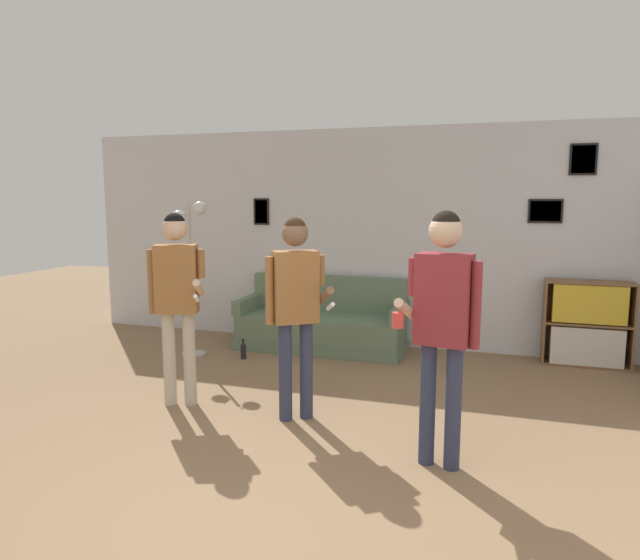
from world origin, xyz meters
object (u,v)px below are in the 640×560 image
person_player_foreground_left (177,288)px  bottle_on_floor (243,351)px  bookshelf (587,324)px  person_player_foreground_center (295,297)px  couch (322,325)px  person_watcher_holding_cup (443,311)px  floor_lamp (190,250)px

person_player_foreground_left → bottle_on_floor: size_ratio=7.30×
bookshelf → person_player_foreground_center: size_ratio=0.56×
couch → person_watcher_holding_cup: person_watcher_holding_cup is taller
couch → bookshelf: bearing=3.8°
bookshelf → person_player_foreground_left: (-3.64, -2.44, 0.59)m
couch → floor_lamp: 1.84m
couch → person_player_foreground_center: bearing=-78.0°
person_player_foreground_left → bottle_on_floor: bearing=93.6°
floor_lamp → bookshelf: bearing=12.7°
couch → bottle_on_floor: 1.05m
person_player_foreground_center → person_watcher_holding_cup: bearing=-22.1°
person_watcher_holding_cup → floor_lamp: bearing=147.4°
person_player_foreground_center → bottle_on_floor: (-1.21, 1.51, -0.95)m
bookshelf → person_watcher_holding_cup: 3.28m
floor_lamp → person_watcher_holding_cup: floor_lamp is taller
floor_lamp → person_player_foreground_center: (1.83, -1.47, -0.21)m
person_player_foreground_left → person_player_foreground_center: size_ratio=1.01×
person_player_foreground_center → bookshelf: bearing=44.0°
couch → floor_lamp: (-1.35, -0.78, 0.96)m
bookshelf → person_player_foreground_center: 3.57m
person_player_foreground_center → person_watcher_holding_cup: size_ratio=0.96×
person_player_foreground_center → person_player_foreground_left: bearing=179.9°
floor_lamp → person_watcher_holding_cup: bearing=-32.6°
couch → bookshelf: 3.02m
person_watcher_holding_cup → couch: bearing=122.0°
person_player_foreground_center → bottle_on_floor: 2.16m
bookshelf → floor_lamp: size_ratio=0.52×
couch → person_player_foreground_center: 2.42m
bookshelf → bottle_on_floor: 3.87m
person_player_foreground_center → floor_lamp: bearing=141.3°
person_player_foreground_left → person_watcher_holding_cup: person_watcher_holding_cup is taller
person_player_foreground_center → couch: bearing=102.0°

